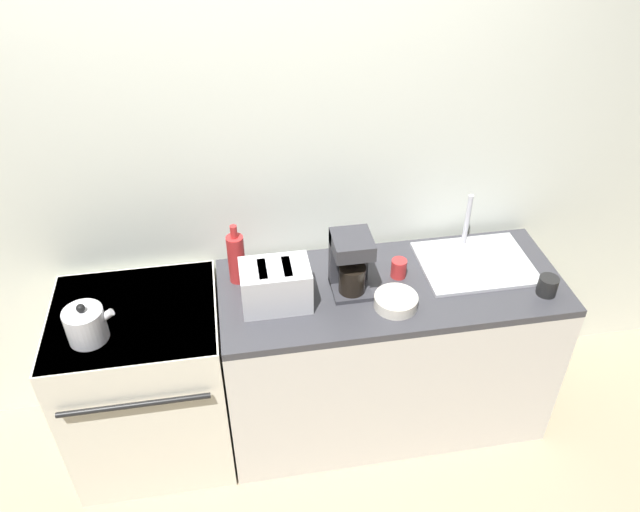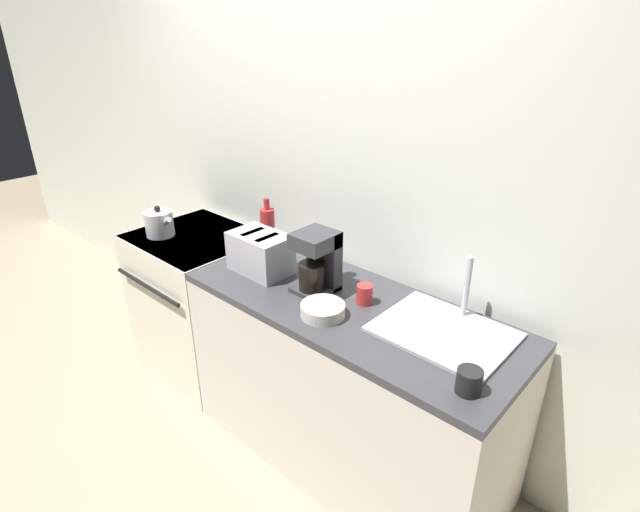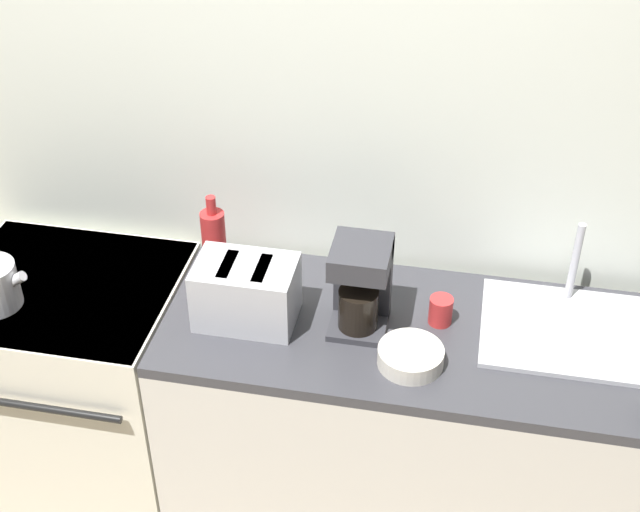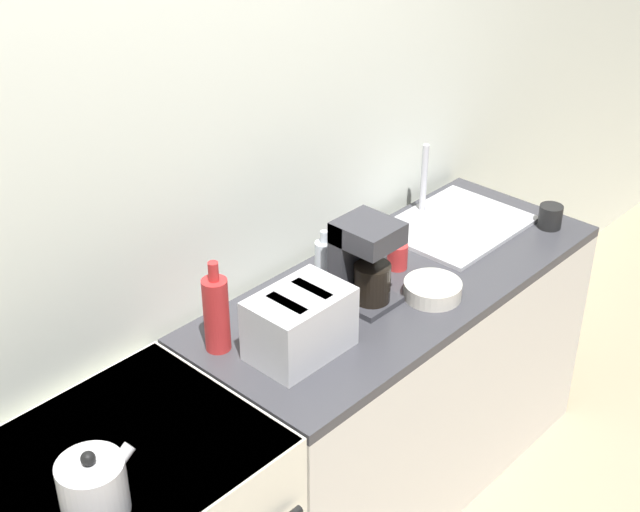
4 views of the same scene
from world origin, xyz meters
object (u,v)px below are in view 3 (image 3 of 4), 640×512
(bottle_red, at_px, (214,243))
(stove, at_px, (83,384))
(toaster, at_px, (246,292))
(coffee_maker, at_px, (361,282))
(bowl, at_px, (411,356))
(cup_red, at_px, (441,310))
(bottle_clear, at_px, (361,269))

(bottle_red, bearing_deg, stove, -162.10)
(toaster, xyz_separation_m, coffee_maker, (0.33, 0.05, 0.05))
(coffee_maker, distance_m, bowl, 0.26)
(cup_red, relative_size, bowl, 0.47)
(bottle_clear, relative_size, cup_red, 2.32)
(coffee_maker, xyz_separation_m, bowl, (0.17, -0.16, -0.12))
(stove, relative_size, toaster, 3.00)
(bottle_red, distance_m, cup_red, 0.73)
(stove, distance_m, bottle_clear, 1.07)
(stove, height_order, toaster, toaster)
(bottle_clear, height_order, bowl, bottle_clear)
(bottle_clear, xyz_separation_m, bowl, (0.19, -0.30, -0.06))
(stove, xyz_separation_m, bottle_clear, (0.93, 0.15, 0.51))
(stove, distance_m, coffee_maker, 1.11)
(bottle_red, distance_m, bowl, 0.72)
(stove, bearing_deg, toaster, -3.61)
(coffee_maker, distance_m, bottle_clear, 0.16)
(coffee_maker, xyz_separation_m, bottle_clear, (-0.02, 0.14, -0.06))
(bottle_red, xyz_separation_m, cup_red, (0.72, -0.10, -0.08))
(bottle_red, bearing_deg, bowl, -24.23)
(coffee_maker, bearing_deg, stove, -179.37)
(coffee_maker, relative_size, bottle_red, 0.97)
(stove, height_order, bottle_clear, bottle_clear)
(toaster, bearing_deg, bottle_red, 128.94)
(stove, height_order, bottle_red, bottle_red)
(stove, xyz_separation_m, bowl, (1.12, -0.14, 0.46))
(bottle_clear, height_order, cup_red, bottle_clear)
(stove, xyz_separation_m, cup_red, (1.18, 0.05, 0.47))
(toaster, distance_m, bottle_clear, 0.37)
(coffee_maker, xyz_separation_m, bottle_red, (-0.49, 0.14, -0.03))
(bottle_red, relative_size, cup_red, 3.34)
(stove, height_order, bowl, bowl)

